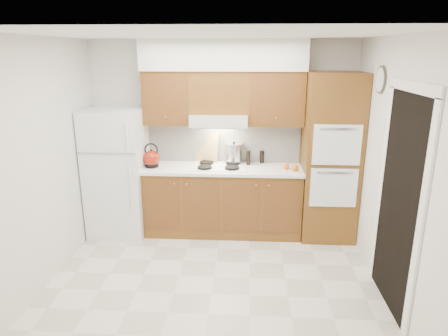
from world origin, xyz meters
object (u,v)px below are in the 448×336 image
oven_cabinet (330,158)px  stock_pot (234,153)px  kettle (152,158)px  fridge (118,172)px

oven_cabinet → stock_pot: (-1.27, 0.22, -0.01)m
oven_cabinet → stock_pot: bearing=170.1°
kettle → stock_pot: 1.13m
stock_pot → oven_cabinet: bearing=-9.9°
fridge → kettle: (0.47, 0.01, 0.20)m
fridge → stock_pot: (1.57, 0.26, 0.23)m
stock_pot → kettle: bearing=-167.3°
fridge → oven_cabinet: bearing=0.7°
kettle → stock_pot: stock_pot is taller
oven_cabinet → kettle: size_ratio=10.03×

